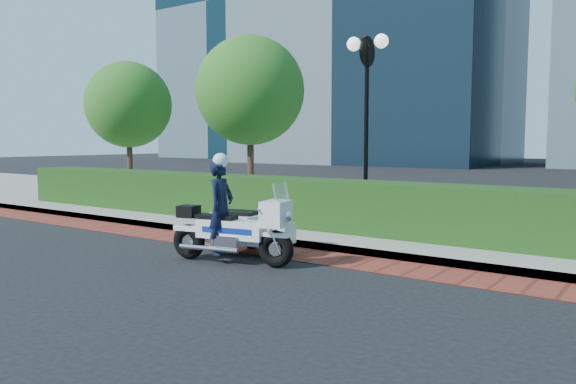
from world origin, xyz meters
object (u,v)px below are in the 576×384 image
Objects in this scene: lamppost at (367,98)px; police_motorcycle at (235,223)px; tree_a at (128,105)px; tree_b at (250,91)px.

police_motorcycle is at bearing -90.20° from lamppost.
tree_a reaches higher than lamppost.
tree_a is (-10.00, 1.30, 0.26)m from lamppost.
tree_b is (-4.50, 1.30, 0.48)m from lamppost.
tree_a is at bearing 172.59° from lamppost.
tree_a reaches higher than police_motorcycle.
lamppost is 1.92× the size of police_motorcycle.
police_motorcycle is (9.98, -5.92, -2.61)m from tree_a.
tree_b is 2.23× the size of police_motorcycle.
tree_b is at bearing 163.89° from lamppost.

